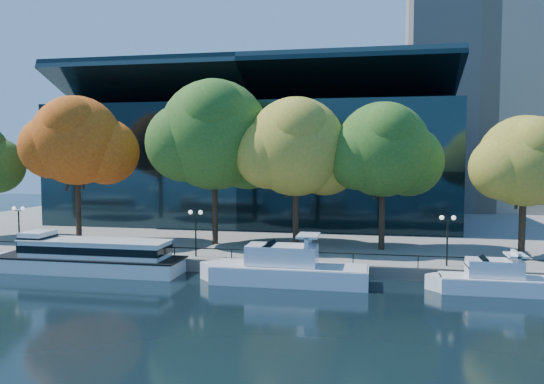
% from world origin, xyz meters
% --- Properties ---
extents(ground, '(160.00, 160.00, 0.00)m').
position_xyz_m(ground, '(0.00, 0.00, 0.00)').
color(ground, black).
rests_on(ground, ground).
extents(promenade, '(90.00, 67.08, 1.00)m').
position_xyz_m(promenade, '(0.00, 36.38, 0.50)').
color(promenade, slate).
rests_on(promenade, ground).
extents(railing, '(88.20, 0.08, 0.99)m').
position_xyz_m(railing, '(0.00, 3.25, 1.94)').
color(railing, black).
rests_on(railing, promenade).
extents(convention_building, '(50.00, 24.57, 21.43)m').
position_xyz_m(convention_building, '(-4.00, 31.79, 8.51)').
color(convention_building, black).
rests_on(convention_building, ground).
extents(office_tower, '(22.50, 22.50, 65.90)m').
position_xyz_m(office_tower, '(28.00, 55.00, 33.02)').
color(office_tower, tan).
rests_on(office_tower, ground).
extents(tour_boat, '(17.45, 3.89, 3.31)m').
position_xyz_m(tour_boat, '(-12.13, 1.17, 1.41)').
color(tour_boat, silver).
rests_on(tour_boat, ground).
extents(cruiser_near, '(13.15, 3.39, 3.81)m').
position_xyz_m(cruiser_near, '(4.81, 0.46, 1.18)').
color(cruiser_near, silver).
rests_on(cruiser_near, ground).
extents(cruiser_far, '(9.27, 2.57, 3.03)m').
position_xyz_m(cruiser_far, '(20.04, 0.56, 0.96)').
color(cruiser_far, silver).
rests_on(cruiser_far, ground).
extents(tree_1, '(11.13, 9.12, 14.67)m').
position_xyz_m(tree_1, '(-17.48, 9.47, 11.02)').
color(tree_1, black).
rests_on(tree_1, promenade).
extents(tree_2, '(13.49, 11.06, 16.16)m').
position_xyz_m(tree_2, '(-3.62, 11.09, 11.53)').
color(tree_2, black).
rests_on(tree_2, promenade).
extents(tree_3, '(11.59, 9.50, 14.19)m').
position_xyz_m(tree_3, '(4.53, 10.20, 10.35)').
color(tree_3, black).
rests_on(tree_3, promenade).
extents(tree_4, '(10.93, 8.96, 13.66)m').
position_xyz_m(tree_4, '(12.48, 10.99, 10.10)').
color(tree_4, black).
rests_on(tree_4, promenade).
extents(tree_5, '(9.70, 7.96, 12.15)m').
position_xyz_m(tree_5, '(24.24, 9.47, 9.10)').
color(tree_5, black).
rests_on(tree_5, promenade).
extents(lamp_0, '(1.26, 0.36, 4.03)m').
position_xyz_m(lamp_0, '(-20.71, 4.50, 3.98)').
color(lamp_0, black).
rests_on(lamp_0, promenade).
extents(lamp_1, '(1.26, 0.36, 4.03)m').
position_xyz_m(lamp_1, '(-3.54, 4.50, 3.98)').
color(lamp_1, black).
rests_on(lamp_1, promenade).
extents(lamp_2, '(1.26, 0.36, 4.03)m').
position_xyz_m(lamp_2, '(17.30, 4.50, 3.98)').
color(lamp_2, black).
rests_on(lamp_2, promenade).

